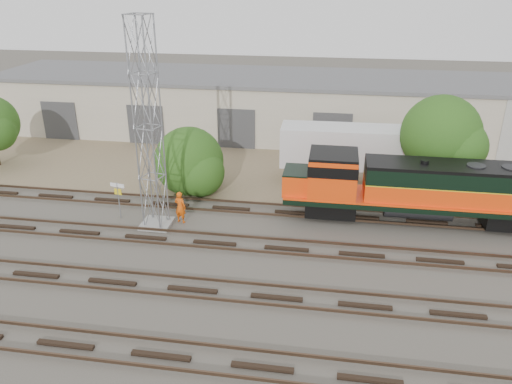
# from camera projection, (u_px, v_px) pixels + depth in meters

# --- Properties ---
(ground) EXTENTS (140.00, 140.00, 0.00)m
(ground) POSITION_uv_depth(u_px,v_px,m) (284.00, 264.00, 25.68)
(ground) COLOR #47423A
(ground) RESTS_ON ground
(dirt_strip) EXTENTS (80.00, 16.00, 0.02)m
(dirt_strip) POSITION_uv_depth(u_px,v_px,m) (304.00, 164.00, 39.24)
(dirt_strip) COLOR #726047
(dirt_strip) RESTS_ON ground
(tracks) EXTENTS (80.00, 20.40, 0.28)m
(tracks) POSITION_uv_depth(u_px,v_px,m) (277.00, 297.00, 22.94)
(tracks) COLOR black
(tracks) RESTS_ON ground
(warehouse) EXTENTS (58.40, 10.40, 5.30)m
(warehouse) POSITION_uv_depth(u_px,v_px,m) (312.00, 106.00, 45.38)
(warehouse) COLOR #BEB29E
(warehouse) RESTS_ON ground
(locomotive) EXTENTS (16.02, 2.81, 3.85)m
(locomotive) POSITION_uv_depth(u_px,v_px,m) (416.00, 188.00, 29.18)
(locomotive) COLOR black
(locomotive) RESTS_ON tracks
(signal_tower) EXTENTS (1.75, 1.75, 11.90)m
(signal_tower) POSITION_uv_depth(u_px,v_px,m) (149.00, 131.00, 27.36)
(signal_tower) COLOR gray
(signal_tower) RESTS_ON ground
(sign_post) EXTENTS (0.94, 0.22, 2.32)m
(sign_post) POSITION_uv_depth(u_px,v_px,m) (118.00, 194.00, 29.93)
(sign_post) COLOR gray
(sign_post) RESTS_ON ground
(worker) EXTENTS (0.82, 0.65, 1.99)m
(worker) POSITION_uv_depth(u_px,v_px,m) (180.00, 207.00, 29.67)
(worker) COLOR #E3530C
(worker) RESTS_ON ground
(semi_trailer) EXTENTS (13.33, 2.97, 4.08)m
(semi_trailer) POSITION_uv_depth(u_px,v_px,m) (381.00, 150.00, 34.46)
(semi_trailer) COLOR silver
(semi_trailer) RESTS_ON ground
(tree_mid) EXTENTS (4.94, 4.70, 4.70)m
(tree_mid) POSITION_uv_depth(u_px,v_px,m) (192.00, 164.00, 33.62)
(tree_mid) COLOR #382619
(tree_mid) RESTS_ON ground
(tree_east) EXTENTS (5.32, 5.07, 6.84)m
(tree_east) POSITION_uv_depth(u_px,v_px,m) (445.00, 138.00, 31.67)
(tree_east) COLOR #382619
(tree_east) RESTS_ON ground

